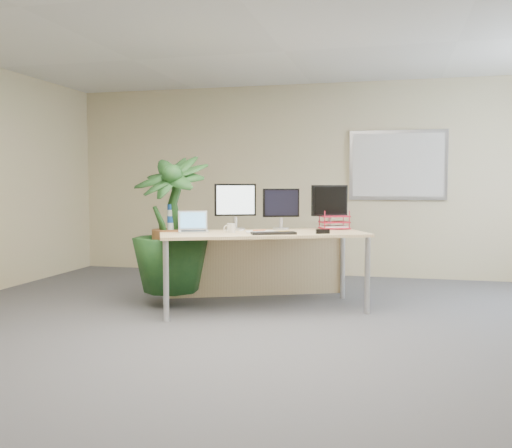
% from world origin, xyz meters
% --- Properties ---
extents(floor, '(8.00, 8.00, 0.00)m').
position_xyz_m(floor, '(0.00, 0.00, 0.00)').
color(floor, '#4C4C51').
rests_on(floor, ground).
extents(back_wall, '(7.00, 0.04, 2.70)m').
position_xyz_m(back_wall, '(0.00, 4.00, 1.35)').
color(back_wall, '#C8C08D').
rests_on(back_wall, floor).
extents(whiteboard, '(1.30, 0.04, 0.95)m').
position_xyz_m(whiteboard, '(1.20, 3.97, 1.55)').
color(whiteboard, '#ACABB0').
rests_on(whiteboard, back_wall).
extents(desk, '(2.26, 1.63, 0.80)m').
position_xyz_m(desk, '(-0.19, 1.73, 0.63)').
color(desk, tan).
rests_on(desk, floor).
extents(floor_plant, '(0.98, 0.98, 1.50)m').
position_xyz_m(floor_plant, '(-1.13, 1.58, 0.75)').
color(floor_plant, '#153919').
rests_on(floor_plant, floor).
extents(monitor_left, '(0.42, 0.22, 0.50)m').
position_xyz_m(monitor_left, '(-0.49, 1.83, 1.08)').
color(monitor_left, '#B7B8BC').
rests_on(monitor_left, desk).
extents(monitor_right, '(0.38, 0.19, 0.44)m').
position_xyz_m(monitor_right, '(-0.03, 2.01, 1.05)').
color(monitor_right, '#B7B8BC').
rests_on(monitor_right, desk).
extents(monitor_dark, '(0.37, 0.29, 0.48)m').
position_xyz_m(monitor_dark, '(0.48, 2.17, 1.08)').
color(monitor_dark, '#B7B8BC').
rests_on(monitor_dark, desk).
extents(laptop, '(0.38, 0.36, 0.22)m').
position_xyz_m(laptop, '(-0.84, 1.47, 0.86)').
color(laptop, silver).
rests_on(laptop, desk).
extents(keyboard, '(0.46, 0.31, 0.02)m').
position_xyz_m(keyboard, '(0.02, 1.40, 0.81)').
color(keyboard, black).
rests_on(keyboard, desk).
extents(coffee_mug, '(0.12, 0.08, 0.09)m').
position_xyz_m(coffee_mug, '(-0.43, 1.46, 0.85)').
color(coffee_mug, beige).
rests_on(coffee_mug, desk).
extents(spiral_notebook, '(0.35, 0.31, 0.01)m').
position_xyz_m(spiral_notebook, '(-0.15, 1.58, 0.81)').
color(spiral_notebook, silver).
rests_on(spiral_notebook, desk).
extents(orange_pen, '(0.12, 0.10, 0.01)m').
position_xyz_m(orange_pen, '(-0.18, 1.63, 0.82)').
color(orange_pen, '#E85919').
rests_on(orange_pen, spiral_notebook).
extents(yellow_highlighter, '(0.11, 0.06, 0.02)m').
position_xyz_m(yellow_highlighter, '(0.07, 1.66, 0.81)').
color(yellow_highlighter, yellow).
rests_on(yellow_highlighter, desk).
extents(water_bottle, '(0.07, 0.07, 0.28)m').
position_xyz_m(water_bottle, '(-1.12, 1.55, 0.93)').
color(water_bottle, white).
rests_on(water_bottle, desk).
extents(letter_tray, '(0.37, 0.33, 0.14)m').
position_xyz_m(letter_tray, '(0.53, 2.19, 0.86)').
color(letter_tray, '#B2152B').
rests_on(letter_tray, desk).
extents(stapler, '(0.14, 0.09, 0.05)m').
position_xyz_m(stapler, '(0.48, 1.59, 0.82)').
color(stapler, black).
rests_on(stapler, desk).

